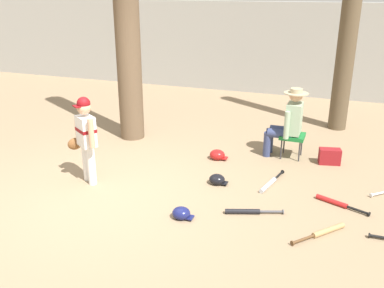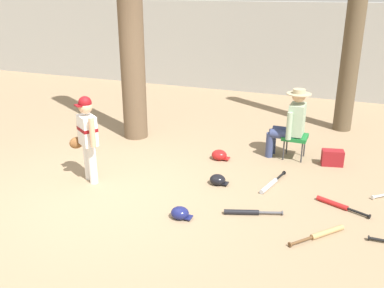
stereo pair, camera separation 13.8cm
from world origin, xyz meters
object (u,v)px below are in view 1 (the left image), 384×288
object	(u,v)px
young_ballplayer	(85,135)
bat_red_barrel	(336,203)
handbag_beside_stool	(330,156)
seated_spectator	(288,121)
bat_aluminum_silver	(270,183)
folding_stool	(292,137)
tree_near_player	(126,2)
batting_helmet_navy	(181,213)
bat_wood_tan	(325,232)
bat_black_composite	(247,211)
tree_behind_spectator	(350,22)
batting_helmet_black	(217,180)
batting_helmet_red	(217,155)

from	to	relation	value
young_ballplayer	bat_red_barrel	size ratio (longest dim) A/B	1.86
young_ballplayer	handbag_beside_stool	bearing A→B (deg)	30.56
young_ballplayer	seated_spectator	xyz separation A→B (m)	(2.60, 2.04, -0.10)
bat_red_barrel	bat_aluminum_silver	bearing A→B (deg)	163.49
folding_stool	bat_red_barrel	size ratio (longest dim) A/B	0.59
tree_near_player	batting_helmet_navy	bearing A→B (deg)	-51.31
tree_near_player	handbag_beside_stool	bearing A→B (deg)	-1.01
tree_near_player	bat_aluminum_silver	xyz separation A→B (m)	(2.91, -1.23, -2.47)
bat_wood_tan	tree_near_player	bearing A→B (deg)	148.53
folding_stool	batting_helmet_navy	xyz separation A→B (m)	(-1.00, -2.56, -0.30)
tree_near_player	bat_red_barrel	world-z (taller)	tree_near_player
tree_near_player	bat_aluminum_silver	size ratio (longest dim) A/B	7.18
bat_aluminum_silver	young_ballplayer	bearing A→B (deg)	-162.58
bat_black_composite	bat_aluminum_silver	bearing A→B (deg)	82.67
folding_stool	bat_aluminum_silver	distance (m)	1.29
tree_behind_spectator	bat_aluminum_silver	bearing A→B (deg)	-103.96
handbag_beside_stool	bat_red_barrel	xyz separation A→B (m)	(0.17, -1.44, -0.10)
bat_black_composite	batting_helmet_navy	bearing A→B (deg)	-152.35
bat_wood_tan	batting_helmet_black	distance (m)	1.81
tree_near_player	seated_spectator	world-z (taller)	tree_near_player
seated_spectator	handbag_beside_stool	size ratio (longest dim) A/B	3.53
batting_helmet_red	bat_black_composite	bearing A→B (deg)	-61.00
young_ballplayer	bat_aluminum_silver	xyz separation A→B (m)	(2.56, 0.80, -0.71)
seated_spectator	batting_helmet_red	bearing A→B (deg)	-153.49
seated_spectator	bat_black_composite	distance (m)	2.25
bat_wood_tan	tree_behind_spectator	bearing A→B (deg)	90.75
bat_red_barrel	batting_helmet_navy	world-z (taller)	batting_helmet_navy
seated_spectator	handbag_beside_stool	world-z (taller)	seated_spectator
tree_near_player	bat_aluminum_silver	distance (m)	4.01
bat_wood_tan	batting_helmet_red	size ratio (longest dim) A/B	2.13
tree_near_player	bat_wood_tan	bearing A→B (deg)	-31.47
seated_spectator	bat_wood_tan	xyz separation A→B (m)	(0.82, -2.32, -0.61)
tree_near_player	batting_helmet_black	xyz separation A→B (m)	(2.17, -1.44, -2.44)
handbag_beside_stool	batting_helmet_navy	world-z (taller)	handbag_beside_stool
bat_red_barrel	batting_helmet_black	size ratio (longest dim) A/B	2.50
folding_stool	young_ballplayer	bearing A→B (deg)	-142.83
batting_helmet_black	bat_aluminum_silver	bearing A→B (deg)	16.10
tree_near_player	tree_behind_spectator	bearing A→B (deg)	27.96
folding_stool	bat_black_composite	xyz separation A→B (m)	(-0.25, -2.16, -0.33)
bat_red_barrel	bat_wood_tan	distance (m)	0.80
young_ballplayer	bat_red_barrel	xyz separation A→B (m)	(3.50, 0.53, -0.71)
bat_wood_tan	batting_helmet_navy	world-z (taller)	batting_helmet_navy
tree_near_player	bat_black_composite	bearing A→B (deg)	-37.62
bat_wood_tan	batting_helmet_navy	bearing A→B (deg)	-171.89
folding_stool	batting_helmet_black	bearing A→B (deg)	-121.06
tree_behind_spectator	folding_stool	size ratio (longest dim) A/B	11.80
seated_spectator	bat_wood_tan	bearing A→B (deg)	-70.58
young_ballplayer	batting_helmet_red	world-z (taller)	young_ballplayer
young_ballplayer	batting_helmet_red	distance (m)	2.26
batting_helmet_navy	batting_helmet_black	world-z (taller)	batting_helmet_black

